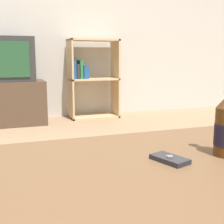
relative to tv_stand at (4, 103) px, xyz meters
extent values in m
cube|color=beige|center=(0.29, 0.29, 1.07)|extent=(8.00, 0.05, 2.60)
cube|color=brown|center=(0.29, -2.74, 0.17)|extent=(1.28, 0.75, 0.04)
cylinder|color=brown|center=(0.87, -2.42, -0.04)|extent=(0.07, 0.07, 0.38)
cube|color=#4C3828|center=(0.00, 0.00, 0.00)|extent=(0.86, 0.43, 0.46)
cube|color=#2D2D2D|center=(0.00, 0.00, 0.46)|extent=(0.66, 0.39, 0.46)
cube|color=#234C2D|center=(0.00, -0.20, 0.46)|extent=(0.54, 0.01, 0.36)
cube|color=tan|center=(0.74, 0.07, 0.23)|extent=(0.02, 0.30, 0.92)
cube|color=tan|center=(1.29, 0.07, 0.23)|extent=(0.02, 0.30, 0.92)
cube|color=tan|center=(1.02, 0.07, -0.22)|extent=(0.57, 0.30, 0.02)
cube|color=tan|center=(1.02, 0.07, 0.23)|extent=(0.57, 0.30, 0.02)
cube|color=tan|center=(1.02, 0.07, 0.67)|extent=(0.57, 0.30, 0.02)
cube|color=navy|center=(0.78, 0.07, 0.34)|extent=(0.03, 0.21, 0.21)
cube|color=#2D2828|center=(0.81, 0.07, 0.32)|extent=(0.03, 0.21, 0.17)
cube|color=#236B38|center=(0.85, 0.07, 0.34)|extent=(0.03, 0.21, 0.21)
cube|color=navy|center=(0.91, 0.07, 0.31)|extent=(0.06, 0.21, 0.15)
cube|color=#232328|center=(0.43, -2.71, 0.20)|extent=(0.09, 0.12, 0.01)
cylinder|color=slate|center=(0.43, -2.71, 0.21)|extent=(0.02, 0.02, 0.00)
camera|label=1|loc=(-0.01, -3.46, 0.49)|focal=50.00mm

